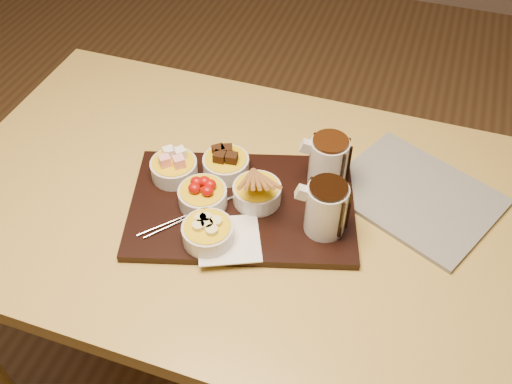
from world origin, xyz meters
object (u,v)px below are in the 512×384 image
(dining_table, at_px, (225,225))
(bowl_strawberries, at_px, (203,197))
(pitcher_dark_chocolate, at_px, (326,209))
(serving_board, at_px, (242,206))
(newspaper, at_px, (416,195))
(pitcher_milk_chocolate, at_px, (328,163))

(dining_table, relative_size, bowl_strawberries, 12.00)
(dining_table, bearing_deg, bowl_strawberries, -114.44)
(pitcher_dark_chocolate, bearing_deg, bowl_strawberries, 167.35)
(serving_board, distance_m, newspaper, 0.37)
(pitcher_milk_chocolate, bearing_deg, bowl_strawberries, -163.61)
(newspaper, bearing_deg, pitcher_dark_chocolate, -109.84)
(pitcher_dark_chocolate, xyz_separation_m, newspaper, (0.16, 0.16, -0.07))
(pitcher_milk_chocolate, bearing_deg, serving_board, -158.20)
(dining_table, bearing_deg, newspaper, 18.28)
(pitcher_dark_chocolate, bearing_deg, dining_table, 155.18)
(dining_table, distance_m, pitcher_dark_chocolate, 0.29)
(newspaper, bearing_deg, bowl_strawberries, -131.48)
(serving_board, bearing_deg, dining_table, 140.19)
(newspaper, bearing_deg, serving_board, -130.75)
(dining_table, distance_m, serving_board, 0.12)
(serving_board, bearing_deg, newspaper, 7.69)
(dining_table, height_order, newspaper, newspaper)
(dining_table, relative_size, serving_board, 2.61)
(pitcher_dark_chocolate, relative_size, pitcher_milk_chocolate, 1.00)
(bowl_strawberries, relative_size, pitcher_dark_chocolate, 0.91)
(bowl_strawberries, height_order, newspaper, bowl_strawberries)
(pitcher_dark_chocolate, relative_size, newspaper, 0.34)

